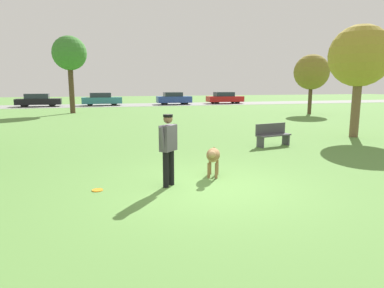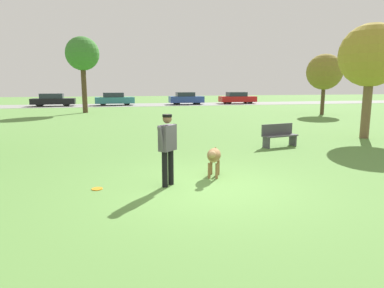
{
  "view_description": "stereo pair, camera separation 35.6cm",
  "coord_description": "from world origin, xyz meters",
  "px_view_note": "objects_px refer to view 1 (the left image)",
  "views": [
    {
      "loc": [
        -2.35,
        -7.05,
        2.3
      ],
      "look_at": [
        -0.23,
        0.62,
        0.9
      ],
      "focal_mm": 32.0,
      "sensor_mm": 36.0,
      "label": 1
    },
    {
      "loc": [
        -2.01,
        -7.14,
        2.3
      ],
      "look_at": [
        -0.23,
        0.62,
        0.9
      ],
      "focal_mm": 32.0,
      "sensor_mm": 36.0,
      "label": 2
    }
  ],
  "objects_px": {
    "frisbee": "(97,190)",
    "parked_car_red": "(225,98)",
    "tree_far_left": "(69,54)",
    "person": "(168,144)",
    "tree_far_right": "(312,72)",
    "tree_near_right": "(360,57)",
    "parked_car_black": "(38,100)",
    "park_bench": "(272,134)",
    "parked_car_teal": "(101,99)",
    "parked_car_blue": "(174,98)",
    "dog": "(213,156)"
  },
  "relations": [
    {
      "from": "frisbee",
      "to": "parked_car_red",
      "type": "xyz_separation_m",
      "value": [
        14.81,
        31.09,
        0.66
      ]
    },
    {
      "from": "tree_far_left",
      "to": "person",
      "type": "bearing_deg",
      "value": -81.07
    },
    {
      "from": "tree_far_right",
      "to": "tree_near_right",
      "type": "distance_m",
      "value": 11.84
    },
    {
      "from": "tree_far_left",
      "to": "tree_far_right",
      "type": "distance_m",
      "value": 18.75
    },
    {
      "from": "parked_car_black",
      "to": "frisbee",
      "type": "bearing_deg",
      "value": -80.65
    },
    {
      "from": "parked_car_black",
      "to": "person",
      "type": "bearing_deg",
      "value": -77.88
    },
    {
      "from": "person",
      "to": "tree_near_right",
      "type": "distance_m",
      "value": 10.94
    },
    {
      "from": "person",
      "to": "park_bench",
      "type": "distance_m",
      "value": 6.28
    },
    {
      "from": "frisbee",
      "to": "tree_near_right",
      "type": "relative_size",
      "value": 0.05
    },
    {
      "from": "person",
      "to": "parked_car_black",
      "type": "relative_size",
      "value": 0.37
    },
    {
      "from": "parked_car_teal",
      "to": "park_bench",
      "type": "distance_m",
      "value": 27.73
    },
    {
      "from": "person",
      "to": "parked_car_red",
      "type": "distance_m",
      "value": 33.86
    },
    {
      "from": "frisbee",
      "to": "tree_far_right",
      "type": "distance_m",
      "value": 22.63
    },
    {
      "from": "frisbee",
      "to": "tree_far_left",
      "type": "bearing_deg",
      "value": 94.82
    },
    {
      "from": "frisbee",
      "to": "tree_far_left",
      "type": "distance_m",
      "value": 22.04
    },
    {
      "from": "frisbee",
      "to": "parked_car_black",
      "type": "bearing_deg",
      "value": 100.52
    },
    {
      "from": "frisbee",
      "to": "parked_car_red",
      "type": "bearing_deg",
      "value": 64.53
    },
    {
      "from": "parked_car_blue",
      "to": "tree_near_right",
      "type": "bearing_deg",
      "value": -83.75
    },
    {
      "from": "person",
      "to": "parked_car_red",
      "type": "relative_size",
      "value": 0.38
    },
    {
      "from": "person",
      "to": "tree_far_left",
      "type": "height_order",
      "value": "tree_far_left"
    },
    {
      "from": "parked_car_black",
      "to": "park_bench",
      "type": "bearing_deg",
      "value": -66.94
    },
    {
      "from": "tree_near_right",
      "to": "tree_far_left",
      "type": "bearing_deg",
      "value": 127.74
    },
    {
      "from": "dog",
      "to": "park_bench",
      "type": "relative_size",
      "value": 0.64
    },
    {
      "from": "tree_far_left",
      "to": "parked_car_black",
      "type": "relative_size",
      "value": 1.36
    },
    {
      "from": "tree_far_left",
      "to": "parked_car_red",
      "type": "xyz_separation_m",
      "value": [
        16.62,
        9.61,
        -3.91
      ]
    },
    {
      "from": "tree_near_right",
      "to": "tree_far_right",
      "type": "bearing_deg",
      "value": 64.85
    },
    {
      "from": "tree_near_right",
      "to": "parked_car_teal",
      "type": "xyz_separation_m",
      "value": [
        -10.38,
        26.05,
        -2.76
      ]
    },
    {
      "from": "tree_far_left",
      "to": "tree_near_right",
      "type": "distance_m",
      "value": 20.87
    },
    {
      "from": "tree_far_right",
      "to": "parked_car_teal",
      "type": "height_order",
      "value": "tree_far_right"
    },
    {
      "from": "parked_car_teal",
      "to": "parked_car_red",
      "type": "relative_size",
      "value": 0.99
    },
    {
      "from": "dog",
      "to": "parked_car_teal",
      "type": "xyz_separation_m",
      "value": [
        -2.25,
        30.63,
        0.16
      ]
    },
    {
      "from": "parked_car_teal",
      "to": "parked_car_blue",
      "type": "relative_size",
      "value": 1.1
    },
    {
      "from": "person",
      "to": "park_bench",
      "type": "height_order",
      "value": "person"
    },
    {
      "from": "tree_far_right",
      "to": "tree_near_right",
      "type": "xyz_separation_m",
      "value": [
        -5.03,
        -10.71,
        0.26
      ]
    },
    {
      "from": "dog",
      "to": "frisbee",
      "type": "distance_m",
      "value": 2.89
    },
    {
      "from": "tree_near_right",
      "to": "parked_car_blue",
      "type": "relative_size",
      "value": 1.23
    },
    {
      "from": "tree_far_right",
      "to": "tree_near_right",
      "type": "bearing_deg",
      "value": -115.15
    },
    {
      "from": "person",
      "to": "tree_far_left",
      "type": "distance_m",
      "value": 22.12
    },
    {
      "from": "dog",
      "to": "parked_car_black",
      "type": "bearing_deg",
      "value": -141.25
    },
    {
      "from": "parked_car_black",
      "to": "park_bench",
      "type": "xyz_separation_m",
      "value": [
        12.1,
        -26.89,
        -0.21
      ]
    },
    {
      "from": "frisbee",
      "to": "tree_far_right",
      "type": "xyz_separation_m",
      "value": [
        15.97,
        15.72,
        3.17
      ]
    },
    {
      "from": "dog",
      "to": "tree_far_left",
      "type": "bearing_deg",
      "value": -144.55
    },
    {
      "from": "tree_far_left",
      "to": "parked_car_teal",
      "type": "xyz_separation_m",
      "value": [
        2.37,
        9.57,
        -3.91
      ]
    },
    {
      "from": "parked_car_black",
      "to": "parked_car_red",
      "type": "height_order",
      "value": "parked_car_red"
    },
    {
      "from": "tree_far_right",
      "to": "parked_car_black",
      "type": "xyz_separation_m",
      "value": [
        -21.7,
        15.11,
        -2.52
      ]
    },
    {
      "from": "parked_car_teal",
      "to": "parked_car_red",
      "type": "xyz_separation_m",
      "value": [
        14.25,
        0.04,
        -0.01
      ]
    },
    {
      "from": "person",
      "to": "parked_car_red",
      "type": "height_order",
      "value": "person"
    },
    {
      "from": "person",
      "to": "parked_car_blue",
      "type": "height_order",
      "value": "person"
    },
    {
      "from": "person",
      "to": "dog",
      "type": "height_order",
      "value": "person"
    },
    {
      "from": "person",
      "to": "parked_car_teal",
      "type": "height_order",
      "value": "person"
    }
  ]
}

